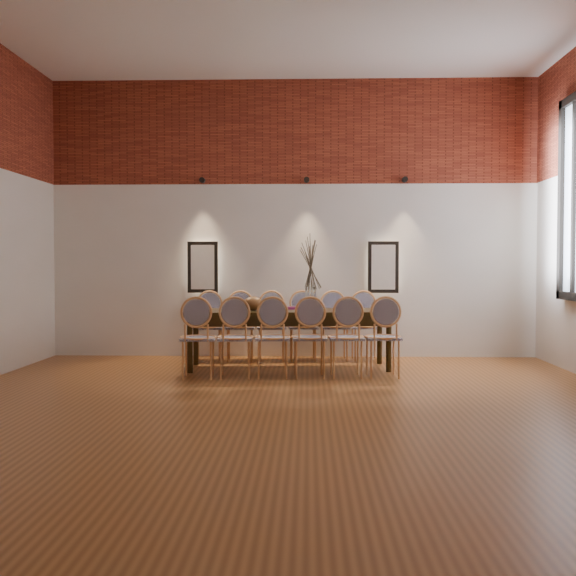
{
  "coord_description": "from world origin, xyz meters",
  "views": [
    {
      "loc": [
        0.22,
        -6.26,
        1.34
      ],
      "look_at": [
        -0.02,
        1.98,
        1.05
      ],
      "focal_mm": 42.0,
      "sensor_mm": 36.0,
      "label": 1
    }
  ],
  "objects_px": {
    "chair_near_d": "(309,338)",
    "chair_near_b": "(235,338)",
    "chair_near_e": "(346,338)",
    "chair_far_c": "(272,327)",
    "chair_near_a": "(198,338)",
    "bowl": "(253,303)",
    "chair_near_f": "(383,337)",
    "chair_far_a": "(209,327)",
    "chair_far_e": "(334,327)",
    "chair_far_f": "(365,327)",
    "book": "(298,308)",
    "vase": "(311,299)",
    "chair_far_b": "(240,327)",
    "chair_near_c": "(272,338)",
    "dining_table": "(289,339)",
    "chair_far_d": "(303,327)"
  },
  "relations": [
    {
      "from": "chair_far_b",
      "to": "chair_far_f",
      "type": "distance_m",
      "value": 1.75
    },
    {
      "from": "chair_far_d",
      "to": "chair_near_c",
      "type": "bearing_deg",
      "value": 72.69
    },
    {
      "from": "chair_far_c",
      "to": "bowl",
      "type": "distance_m",
      "value": 0.87
    },
    {
      "from": "chair_near_d",
      "to": "vase",
      "type": "bearing_deg",
      "value": 85.03
    },
    {
      "from": "chair_near_e",
      "to": "chair_far_c",
      "type": "relative_size",
      "value": 1.0
    },
    {
      "from": "chair_near_c",
      "to": "chair_far_e",
      "type": "relative_size",
      "value": 1.0
    },
    {
      "from": "chair_far_a",
      "to": "dining_table",
      "type": "bearing_deg",
      "value": 147.32
    },
    {
      "from": "chair_near_a",
      "to": "chair_far_e",
      "type": "height_order",
      "value": "same"
    },
    {
      "from": "chair_near_e",
      "to": "bowl",
      "type": "bearing_deg",
      "value": 149.74
    },
    {
      "from": "chair_far_f",
      "to": "chair_near_e",
      "type": "bearing_deg",
      "value": 72.69
    },
    {
      "from": "chair_far_b",
      "to": "chair_far_d",
      "type": "height_order",
      "value": "same"
    },
    {
      "from": "chair_near_d",
      "to": "chair_far_d",
      "type": "bearing_deg",
      "value": 90.0
    },
    {
      "from": "chair_far_a",
      "to": "bowl",
      "type": "relative_size",
      "value": 3.92
    },
    {
      "from": "dining_table",
      "to": "book",
      "type": "relative_size",
      "value": 10.1
    },
    {
      "from": "chair_near_c",
      "to": "bowl",
      "type": "bearing_deg",
      "value": 110.37
    },
    {
      "from": "chair_near_d",
      "to": "chair_far_b",
      "type": "distance_m",
      "value": 1.65
    },
    {
      "from": "chair_near_a",
      "to": "bowl",
      "type": "distance_m",
      "value": 0.98
    },
    {
      "from": "chair_far_c",
      "to": "chair_near_a",
      "type": "bearing_deg",
      "value": 58.06
    },
    {
      "from": "chair_far_f",
      "to": "vase",
      "type": "relative_size",
      "value": 3.13
    },
    {
      "from": "chair_far_b",
      "to": "chair_far_f",
      "type": "xyz_separation_m",
      "value": [
        1.75,
        0.11,
        0.0
      ]
    },
    {
      "from": "dining_table",
      "to": "book",
      "type": "xyz_separation_m",
      "value": [
        0.11,
        0.2,
        0.39
      ]
    },
    {
      "from": "dining_table",
      "to": "chair_far_d",
      "type": "height_order",
      "value": "chair_far_d"
    },
    {
      "from": "chair_near_c",
      "to": "vase",
      "type": "distance_m",
      "value": 0.96
    },
    {
      "from": "chair_near_e",
      "to": "book",
      "type": "relative_size",
      "value": 3.62
    },
    {
      "from": "book",
      "to": "chair_near_d",
      "type": "bearing_deg",
      "value": -80.22
    },
    {
      "from": "chair_near_d",
      "to": "chair_far_a",
      "type": "height_order",
      "value": "same"
    },
    {
      "from": "chair_far_a",
      "to": "chair_near_f",
      "type": "bearing_deg",
      "value": 147.32
    },
    {
      "from": "bowl",
      "to": "chair_far_c",
      "type": "bearing_deg",
      "value": 75.68
    },
    {
      "from": "dining_table",
      "to": "chair_near_f",
      "type": "height_order",
      "value": "chair_near_f"
    },
    {
      "from": "chair_near_b",
      "to": "chair_near_a",
      "type": "bearing_deg",
      "value": -180.0
    },
    {
      "from": "dining_table",
      "to": "chair_far_c",
      "type": "height_order",
      "value": "chair_far_c"
    },
    {
      "from": "chair_near_a",
      "to": "chair_far_e",
      "type": "relative_size",
      "value": 1.0
    },
    {
      "from": "bowl",
      "to": "vase",
      "type": "bearing_deg",
      "value": 7.38
    },
    {
      "from": "chair_near_e",
      "to": "book",
      "type": "bearing_deg",
      "value": 120.81
    },
    {
      "from": "chair_near_a",
      "to": "vase",
      "type": "xyz_separation_m",
      "value": [
        1.33,
        0.79,
        0.43
      ]
    },
    {
      "from": "bowl",
      "to": "chair_near_d",
      "type": "bearing_deg",
      "value": -40.29
    },
    {
      "from": "bowl",
      "to": "book",
      "type": "relative_size",
      "value": 0.92
    },
    {
      "from": "chair_near_e",
      "to": "chair_far_c",
      "type": "height_order",
      "value": "same"
    },
    {
      "from": "chair_near_f",
      "to": "chair_far_a",
      "type": "distance_m",
      "value": 2.6
    },
    {
      "from": "chair_near_a",
      "to": "chair_near_d",
      "type": "distance_m",
      "value": 1.31
    },
    {
      "from": "chair_near_e",
      "to": "chair_far_d",
      "type": "height_order",
      "value": "same"
    },
    {
      "from": "chair_far_e",
      "to": "vase",
      "type": "height_order",
      "value": "vase"
    },
    {
      "from": "dining_table",
      "to": "chair_far_f",
      "type": "bearing_deg",
      "value": 32.68
    },
    {
      "from": "chair_near_b",
      "to": "vase",
      "type": "bearing_deg",
      "value": 36.86
    },
    {
      "from": "chair_near_a",
      "to": "chair_far_f",
      "type": "relative_size",
      "value": 1.0
    },
    {
      "from": "chair_far_b",
      "to": "chair_far_c",
      "type": "distance_m",
      "value": 0.44
    },
    {
      "from": "chair_near_f",
      "to": "chair_far_d",
      "type": "relative_size",
      "value": 1.0
    },
    {
      "from": "chair_near_d",
      "to": "chair_near_b",
      "type": "bearing_deg",
      "value": -180.0
    },
    {
      "from": "dining_table",
      "to": "chair_far_c",
      "type": "xyz_separation_m",
      "value": [
        -0.26,
        0.69,
        0.09
      ]
    },
    {
      "from": "chair_near_f",
      "to": "chair_far_b",
      "type": "bearing_deg",
      "value": 141.27
    }
  ]
}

